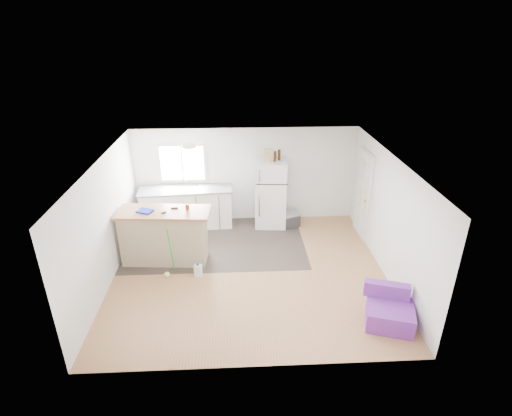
{
  "coord_description": "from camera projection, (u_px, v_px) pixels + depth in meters",
  "views": [
    {
      "loc": [
        -0.22,
        -6.9,
        4.68
      ],
      "look_at": [
        0.17,
        0.7,
        1.13
      ],
      "focal_mm": 28.0,
      "sensor_mm": 36.0,
      "label": 1
    }
  ],
  "objects": [
    {
      "name": "red_cup",
      "position": [
        187.0,
        207.0,
        8.2
      ],
      "size": [
        0.1,
        0.1,
        0.12
      ],
      "primitive_type": "cylinder",
      "rotation": [
        0.0,
        0.0,
        0.33
      ],
      "color": "red",
      "rests_on": "peninsula"
    },
    {
      "name": "cardboard_box",
      "position": [
        268.0,
        155.0,
        9.34
      ],
      "size": [
        0.21,
        0.13,
        0.3
      ],
      "primitive_type": "cube",
      "rotation": [
        0.0,
        0.0,
        -0.17
      ],
      "color": "tan",
      "rests_on": "refrigerator"
    },
    {
      "name": "blue_tray",
      "position": [
        145.0,
        211.0,
        8.12
      ],
      "size": [
        0.36,
        0.32,
        0.04
      ],
      "primitive_type": "cube",
      "rotation": [
        0.0,
        0.0,
        -0.41
      ],
      "color": "#1323B7",
      "rests_on": "peninsula"
    },
    {
      "name": "bottle_right",
      "position": [
        279.0,
        155.0,
        9.44
      ],
      "size": [
        0.09,
        0.09,
        0.25
      ],
      "primitive_type": "cylinder",
      "rotation": [
        0.0,
        0.0,
        -0.31
      ],
      "color": "#341F09",
      "rests_on": "refrigerator"
    },
    {
      "name": "vinyl_zone",
      "position": [
        217.0,
        242.0,
        9.33
      ],
      "size": [
        4.05,
        2.5,
        0.0
      ],
      "primitive_type": "cube",
      "color": "#372F29",
      "rests_on": "floor"
    },
    {
      "name": "cooler",
      "position": [
        290.0,
        219.0,
        10.01
      ],
      "size": [
        0.57,
        0.49,
        0.37
      ],
      "rotation": [
        0.0,
        0.0,
        0.38
      ],
      "color": "#2E2F31",
      "rests_on": "floor"
    },
    {
      "name": "refrigerator",
      "position": [
        271.0,
        193.0,
        9.83
      ],
      "size": [
        0.8,
        0.77,
        1.7
      ],
      "rotation": [
        0.0,
        0.0,
        -0.08
      ],
      "color": "white",
      "rests_on": "floor"
    },
    {
      "name": "tool_b",
      "position": [
        164.0,
        213.0,
        8.07
      ],
      "size": [
        0.11,
        0.08,
        0.03
      ],
      "primitive_type": "cube",
      "rotation": [
        0.0,
        0.0,
        0.4
      ],
      "color": "black",
      "rests_on": "peninsula"
    },
    {
      "name": "interior_door",
      "position": [
        363.0,
        195.0,
        9.33
      ],
      "size": [
        0.11,
        0.92,
        2.1
      ],
      "color": "white",
      "rests_on": "right_wall"
    },
    {
      "name": "cleaner_jug",
      "position": [
        198.0,
        271.0,
        8.03
      ],
      "size": [
        0.17,
        0.13,
        0.32
      ],
      "rotation": [
        0.0,
        0.0,
        -0.23
      ],
      "color": "white",
      "rests_on": "floor"
    },
    {
      "name": "kitchen_cabinets",
      "position": [
        187.0,
        207.0,
        9.9
      ],
      "size": [
        2.3,
        0.87,
        1.3
      ],
      "rotation": [
        0.0,
        0.0,
        0.07
      ],
      "color": "white",
      "rests_on": "floor"
    },
    {
      "name": "bottle_left",
      "position": [
        275.0,
        156.0,
        9.34
      ],
      "size": [
        0.08,
        0.08,
        0.25
      ],
      "primitive_type": "cylinder",
      "rotation": [
        0.0,
        0.0,
        -0.11
      ],
      "color": "#341F09",
      "rests_on": "refrigerator"
    },
    {
      "name": "ceiling_fixture",
      "position": [
        189.0,
        145.0,
        8.27
      ],
      "size": [
        0.3,
        0.3,
        0.07
      ],
      "primitive_type": "cylinder",
      "color": "white",
      "rests_on": "ceiling"
    },
    {
      "name": "mop",
      "position": [
        168.0,
        266.0,
        8.0
      ],
      "size": [
        0.19,
        0.32,
        1.13
      ],
      "rotation": [
        0.0,
        0.0,
        -0.05
      ],
      "color": "green",
      "rests_on": "floor"
    },
    {
      "name": "room",
      "position": [
        249.0,
        220.0,
        7.73
      ],
      "size": [
        5.51,
        5.01,
        2.41
      ],
      "color": "#9F6D43",
      "rests_on": "ground"
    },
    {
      "name": "purple_seat",
      "position": [
        389.0,
        311.0,
        6.78
      ],
      "size": [
        0.95,
        0.93,
        0.63
      ],
      "rotation": [
        0.0,
        0.0,
        -0.31
      ],
      "color": "#702F9A",
      "rests_on": "floor"
    },
    {
      "name": "window",
      "position": [
        182.0,
        163.0,
        9.76
      ],
      "size": [
        1.18,
        0.06,
        0.98
      ],
      "color": "white",
      "rests_on": "back_wall"
    },
    {
      "name": "tool_a",
      "position": [
        174.0,
        208.0,
        8.26
      ],
      "size": [
        0.14,
        0.06,
        0.03
      ],
      "primitive_type": "cube",
      "rotation": [
        0.0,
        0.0,
        0.1
      ],
      "color": "black",
      "rests_on": "peninsula"
    },
    {
      "name": "peninsula",
      "position": [
        164.0,
        236.0,
        8.4
      ],
      "size": [
        1.96,
        0.87,
        1.17
      ],
      "rotation": [
        0.0,
        0.0,
        -0.08
      ],
      "color": "tan",
      "rests_on": "floor"
    }
  ]
}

